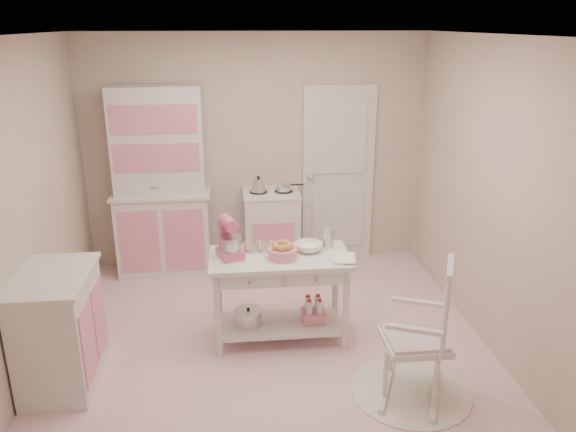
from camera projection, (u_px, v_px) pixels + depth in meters
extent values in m
plane|color=pink|center=(269.00, 343.00, 4.96)|extent=(3.80, 3.80, 0.00)
cube|color=white|center=(265.00, 35.00, 4.11)|extent=(3.80, 3.80, 0.04)
cube|color=beige|center=(255.00, 152.00, 6.32)|extent=(3.80, 0.04, 2.60)
cube|color=beige|center=(294.00, 322.00, 2.75)|extent=(3.80, 0.04, 2.60)
cube|color=beige|center=(23.00, 212.00, 4.34)|extent=(0.04, 3.80, 2.60)
cube|color=beige|center=(492.00, 196.00, 4.72)|extent=(0.04, 3.80, 2.60)
cube|color=silver|center=(338.00, 175.00, 6.47)|extent=(0.82, 0.05, 2.04)
cube|color=silver|center=(160.00, 183.00, 6.07)|extent=(1.06, 0.50, 2.08)
cube|color=silver|center=(272.00, 230.00, 6.33)|extent=(0.62, 0.57, 0.92)
cube|color=silver|center=(60.00, 330.00, 4.29)|extent=(0.54, 0.84, 0.92)
cylinder|color=white|center=(410.00, 391.00, 4.31)|extent=(0.92, 0.92, 0.01)
cube|color=silver|center=(415.00, 329.00, 4.13)|extent=(0.72, 0.85, 1.10)
cube|color=silver|center=(280.00, 298.00, 4.92)|extent=(1.20, 0.60, 0.80)
cube|color=#CC5684|center=(230.00, 238.00, 4.71)|extent=(0.28, 0.33, 0.34)
cube|color=silver|center=(261.00, 248.00, 4.94)|extent=(0.34, 0.24, 0.02)
cylinder|color=pink|center=(283.00, 253.00, 4.73)|extent=(0.25, 0.25, 0.09)
imported|color=white|center=(309.00, 247.00, 4.88)|extent=(0.24, 0.24, 0.08)
cylinder|color=silver|center=(328.00, 238.00, 4.95)|extent=(0.10, 0.10, 0.17)
imported|color=white|center=(334.00, 258.00, 4.71)|extent=(0.22, 0.27, 0.02)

